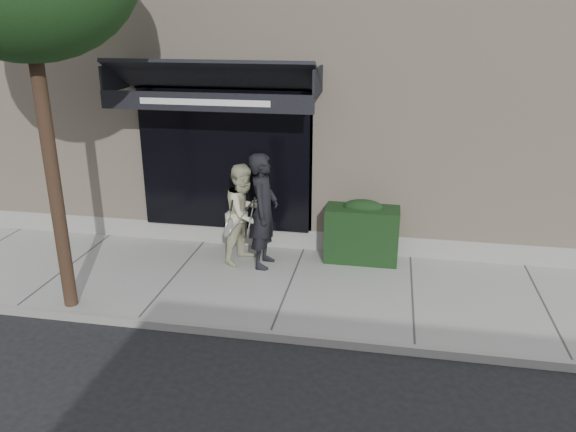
# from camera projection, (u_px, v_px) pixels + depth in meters

# --- Properties ---
(ground) EXTENTS (80.00, 80.00, 0.00)m
(ground) POSITION_uv_depth(u_px,v_px,m) (290.00, 290.00, 9.37)
(ground) COLOR black
(ground) RESTS_ON ground
(sidewalk) EXTENTS (20.00, 3.00, 0.12)m
(sidewalk) POSITION_uv_depth(u_px,v_px,m) (290.00, 287.00, 9.35)
(sidewalk) COLOR gray
(sidewalk) RESTS_ON ground
(curb) EXTENTS (20.00, 0.10, 0.14)m
(curb) POSITION_uv_depth(u_px,v_px,m) (270.00, 336.00, 7.92)
(curb) COLOR gray
(curb) RESTS_ON ground
(building_facade) EXTENTS (14.30, 8.04, 5.64)m
(building_facade) POSITION_uv_depth(u_px,v_px,m) (328.00, 88.00, 13.04)
(building_facade) COLOR beige
(building_facade) RESTS_ON ground
(hedge) EXTENTS (1.30, 0.70, 1.14)m
(hedge) POSITION_uv_depth(u_px,v_px,m) (362.00, 231.00, 10.12)
(hedge) COLOR black
(hedge) RESTS_ON sidewalk
(pedestrian_front) EXTENTS (0.75, 0.97, 2.04)m
(pedestrian_front) POSITION_uv_depth(u_px,v_px,m) (264.00, 211.00, 9.71)
(pedestrian_front) COLOR black
(pedestrian_front) RESTS_ON sidewalk
(pedestrian_back) EXTENTS (0.96, 1.07, 1.80)m
(pedestrian_back) POSITION_uv_depth(u_px,v_px,m) (244.00, 213.00, 9.95)
(pedestrian_back) COLOR beige
(pedestrian_back) RESTS_ON sidewalk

